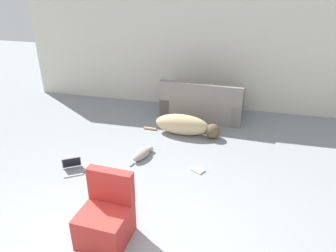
% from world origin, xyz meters
% --- Properties ---
extents(wall_back, '(7.29, 0.06, 2.48)m').
position_xyz_m(wall_back, '(0.00, 4.75, 1.24)').
color(wall_back, beige).
rests_on(wall_back, ground_plane).
extents(couch, '(1.68, 0.88, 0.83)m').
position_xyz_m(couch, '(0.45, 4.14, 0.28)').
color(couch, gray).
rests_on(couch, ground_plane).
extents(dog, '(1.49, 0.43, 0.39)m').
position_xyz_m(dog, '(0.26, 3.28, 0.19)').
color(dog, tan).
rests_on(dog, ground_plane).
extents(cat, '(0.30, 0.60, 0.15)m').
position_xyz_m(cat, '(-0.27, 2.29, 0.07)').
color(cat, gray).
rests_on(cat, ground_plane).
extents(laptop_open, '(0.40, 0.40, 0.21)m').
position_xyz_m(laptop_open, '(-1.22, 1.67, 0.07)').
color(laptop_open, gray).
rests_on(laptop_open, ground_plane).
extents(book_cream, '(0.24, 0.22, 0.02)m').
position_xyz_m(book_cream, '(0.68, 2.12, 0.01)').
color(book_cream, beige).
rests_on(book_cream, ground_plane).
extents(side_chair, '(0.58, 0.58, 0.81)m').
position_xyz_m(side_chair, '(-0.14, 0.50, 0.28)').
color(side_chair, '#B72D28').
rests_on(side_chair, ground_plane).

